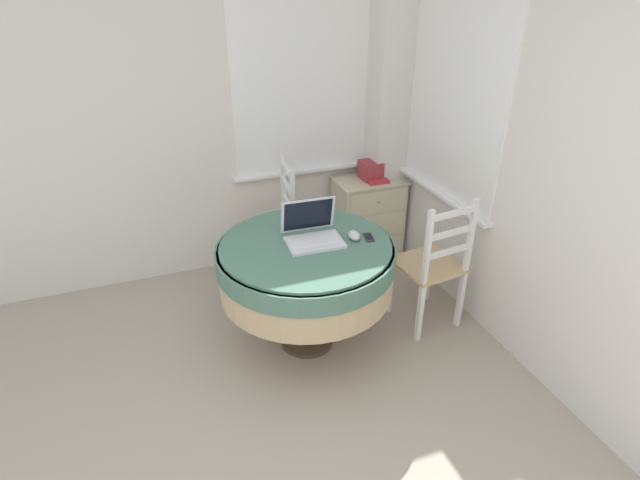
{
  "coord_description": "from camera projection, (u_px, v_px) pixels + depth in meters",
  "views": [
    {
      "loc": [
        0.03,
        -1.12,
        2.24
      ],
      "look_at": [
        1.03,
        1.55,
        0.68
      ],
      "focal_mm": 28.0,
      "sensor_mm": 36.0,
      "label": 1
    }
  ],
  "objects": [
    {
      "name": "computer_mouse",
      "position": [
        354.0,
        236.0,
        3.09
      ],
      "size": [
        0.07,
        0.1,
        0.05
      ],
      "color": "silver",
      "rests_on": "round_dining_table"
    },
    {
      "name": "storage_box",
      "position": [
        371.0,
        170.0,
        4.16
      ],
      "size": [
        0.17,
        0.18,
        0.15
      ],
      "color": "#9E3338",
      "rests_on": "corner_cabinet"
    },
    {
      "name": "dining_chair_near_right_window",
      "position": [
        432.0,
        266.0,
        3.38
      ],
      "size": [
        0.44,
        0.45,
        0.98
      ],
      "color": "tan",
      "rests_on": "ground_plane"
    },
    {
      "name": "laptop",
      "position": [
        312.0,
        233.0,
        3.07
      ],
      "size": [
        0.36,
        0.3,
        0.25
      ],
      "color": "silver",
      "rests_on": "round_dining_table"
    },
    {
      "name": "cell_phone",
      "position": [
        369.0,
        237.0,
        3.11
      ],
      "size": [
        0.07,
        0.12,
        0.01
      ],
      "color": "#2D2D33",
      "rests_on": "round_dining_table"
    },
    {
      "name": "book_on_cabinet",
      "position": [
        374.0,
        178.0,
        4.16
      ],
      "size": [
        0.18,
        0.24,
        0.02
      ],
      "color": "#BC3338",
      "rests_on": "corner_cabinet"
    },
    {
      "name": "dining_chair_near_back_window",
      "position": [
        272.0,
        226.0,
        3.91
      ],
      "size": [
        0.44,
        0.43,
        0.98
      ],
      "color": "tan",
      "rests_on": "ground_plane"
    },
    {
      "name": "corner_room_shell",
      "position": [
        338.0,
        145.0,
        3.1
      ],
      "size": [
        4.36,
        4.47,
        2.55
      ],
      "color": "silver",
      "rests_on": "ground_plane"
    },
    {
      "name": "corner_cabinet",
      "position": [
        368.0,
        216.0,
        4.34
      ],
      "size": [
        0.58,
        0.39,
        0.69
      ],
      "color": "beige",
      "rests_on": "ground_plane"
    },
    {
      "name": "round_dining_table",
      "position": [
        306.0,
        265.0,
        3.12
      ],
      "size": [
        1.12,
        1.12,
        0.76
      ],
      "color": "#4C3D2D",
      "rests_on": "ground_plane"
    }
  ]
}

